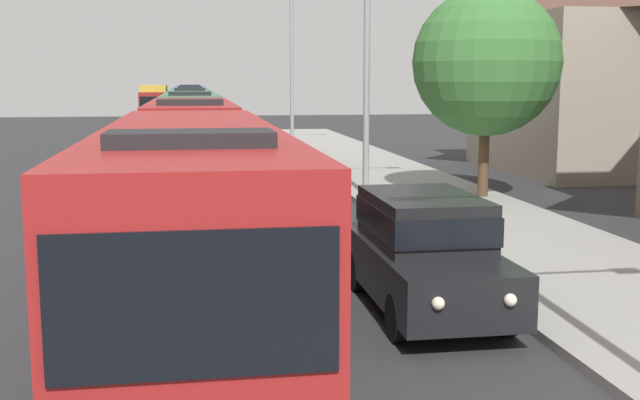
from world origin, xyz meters
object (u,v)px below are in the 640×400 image
(streetlamp_far, at_px, (292,44))
(bus_lead, at_px, (193,216))
(bus_second_in_line, at_px, (191,146))
(roadside_tree, at_px, (487,62))
(bus_rear, at_px, (190,105))
(white_suv, at_px, (424,248))
(streetlamp_mid, at_px, (367,43))
(bus_tail_end, at_px, (190,101))
(bus_fourth_in_line, at_px, (190,112))
(box_truck_oncoming, at_px, (154,101))
(bus_middle, at_px, (191,124))

(streetlamp_far, bearing_deg, bus_lead, -100.01)
(bus_second_in_line, xyz_separation_m, roadside_tree, (8.89, -1.70, 2.55))
(bus_rear, bearing_deg, white_suv, -85.84)
(bus_second_in_line, xyz_separation_m, streetlamp_mid, (5.40, -0.69, 3.13))
(bus_second_in_line, xyz_separation_m, bus_rear, (0.00, 38.12, 0.00))
(bus_second_in_line, relative_size, bus_tail_end, 0.88)
(bus_tail_end, relative_size, streetlamp_far, 1.39)
(bus_fourth_in_line, distance_m, roadside_tree, 28.47)
(box_truck_oncoming, bearing_deg, roadside_tree, -76.72)
(bus_fourth_in_line, relative_size, roadside_tree, 1.88)
(streetlamp_far, bearing_deg, bus_tail_end, 99.34)
(bus_fourth_in_line, height_order, bus_rear, same)
(bus_fourth_in_line, distance_m, streetlamp_far, 10.05)
(bus_middle, xyz_separation_m, streetlamp_far, (5.40, 5.31, 3.86))
(bus_second_in_line, distance_m, roadside_tree, 9.40)
(bus_rear, distance_m, box_truck_oncoming, 12.27)
(bus_rear, relative_size, streetlamp_far, 1.27)
(bus_rear, distance_m, streetlamp_far, 21.48)
(streetlamp_mid, bearing_deg, bus_middle, 112.44)
(streetlamp_mid, bearing_deg, streetlamp_far, 90.00)
(white_suv, bearing_deg, bus_tail_end, 93.35)
(bus_lead, xyz_separation_m, bus_tail_end, (0.00, 63.41, 0.00))
(bus_tail_end, xyz_separation_m, roadside_tree, (8.89, -52.21, 2.55))
(bus_middle, bearing_deg, streetlamp_mid, -67.56)
(box_truck_oncoming, bearing_deg, streetlamp_far, -74.90)
(streetlamp_mid, relative_size, streetlamp_far, 0.85)
(bus_rear, height_order, streetlamp_far, streetlamp_far)
(bus_middle, xyz_separation_m, box_truck_oncoming, (-3.30, 37.55, 0.01))
(box_truck_oncoming, bearing_deg, bus_rear, -74.39)
(bus_tail_end, xyz_separation_m, streetlamp_mid, (5.40, -51.20, 3.13))
(bus_middle, xyz_separation_m, white_suv, (3.70, -25.12, -0.66))
(bus_lead, bearing_deg, bus_second_in_line, 90.00)
(bus_second_in_line, xyz_separation_m, bus_tail_end, (0.00, 50.51, 0.00))
(bus_second_in_line, xyz_separation_m, box_truck_oncoming, (-3.30, 49.93, 0.02))
(roadside_tree, bearing_deg, bus_fourth_in_line, 108.26)
(white_suv, distance_m, box_truck_oncoming, 63.07)
(bus_fourth_in_line, distance_m, bus_rear, 12.89)
(bus_rear, xyz_separation_m, bus_tail_end, (0.00, 12.39, 0.00))
(bus_rear, bearing_deg, bus_lead, -90.00)
(bus_middle, bearing_deg, bus_lead, -90.00)
(bus_tail_end, bearing_deg, bus_rear, -90.00)
(bus_lead, height_order, bus_second_in_line, same)
(bus_rear, bearing_deg, roadside_tree, -77.42)
(bus_rear, distance_m, white_suv, 51.00)
(bus_fourth_in_line, relative_size, streetlamp_mid, 1.57)
(streetlamp_far, relative_size, roadside_tree, 1.40)
(bus_tail_end, bearing_deg, bus_second_in_line, -90.00)
(bus_second_in_line, xyz_separation_m, white_suv, (3.70, -12.74, -0.66))
(bus_rear, relative_size, white_suv, 2.44)
(bus_fourth_in_line, bearing_deg, white_suv, -84.44)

